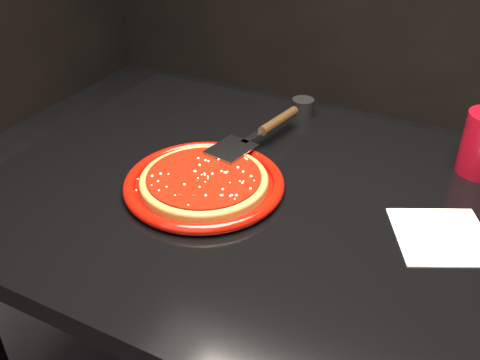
% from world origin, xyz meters
% --- Properties ---
extents(table, '(1.20, 0.80, 0.75)m').
position_xyz_m(table, '(0.00, 0.00, 0.38)').
color(table, black).
rests_on(table, floor).
extents(plate, '(0.36, 0.36, 0.02)m').
position_xyz_m(plate, '(-0.19, -0.04, 0.76)').
color(plate, '#770803').
rests_on(plate, table).
extents(pizza_crust, '(0.29, 0.29, 0.01)m').
position_xyz_m(pizza_crust, '(-0.19, -0.04, 0.76)').
color(pizza_crust, brown).
rests_on(pizza_crust, plate).
extents(pizza_crust_rim, '(0.29, 0.29, 0.02)m').
position_xyz_m(pizza_crust_rim, '(-0.19, -0.04, 0.77)').
color(pizza_crust_rim, brown).
rests_on(pizza_crust_rim, plate).
extents(pizza_sauce, '(0.25, 0.25, 0.01)m').
position_xyz_m(pizza_sauce, '(-0.19, -0.04, 0.77)').
color(pizza_sauce, maroon).
rests_on(pizza_sauce, plate).
extents(parmesan_dusting, '(0.21, 0.21, 0.01)m').
position_xyz_m(parmesan_dusting, '(-0.19, -0.04, 0.78)').
color(parmesan_dusting, '#F8EBC3').
rests_on(parmesan_dusting, plate).
extents(basil_flecks, '(0.19, 0.19, 0.00)m').
position_xyz_m(basil_flecks, '(-0.19, -0.04, 0.78)').
color(basil_flecks, black).
rests_on(basil_flecks, plate).
extents(pizza_server, '(0.14, 0.32, 0.02)m').
position_xyz_m(pizza_server, '(-0.17, 0.14, 0.79)').
color(pizza_server, '#B2B5BA').
rests_on(pizza_server, plate).
extents(napkin_a, '(0.20, 0.20, 0.00)m').
position_xyz_m(napkin_a, '(0.23, 0.02, 0.75)').
color(napkin_a, white).
rests_on(napkin_a, table).
extents(ramekin, '(0.06, 0.06, 0.04)m').
position_xyz_m(ramekin, '(-0.14, 0.34, 0.77)').
color(ramekin, black).
rests_on(ramekin, table).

